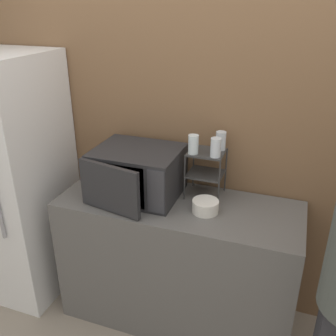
{
  "coord_description": "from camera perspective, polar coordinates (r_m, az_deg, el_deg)",
  "views": [
    {
      "loc": [
        0.64,
        -1.67,
        2.11
      ],
      "look_at": [
        -0.08,
        0.33,
        1.14
      ],
      "focal_mm": 40.0,
      "sensor_mm": 36.0,
      "label": 1
    }
  ],
  "objects": [
    {
      "name": "bowl",
      "position": [
        2.28,
        5.72,
        -5.85
      ],
      "size": [
        0.16,
        0.16,
        0.08
      ],
      "color": "silver",
      "rests_on": "counter"
    },
    {
      "name": "counter",
      "position": [
        2.64,
        1.46,
        -14.09
      ],
      "size": [
        1.55,
        0.6,
        0.92
      ],
      "color": "#595654",
      "rests_on": "ground_plane"
    },
    {
      "name": "wall_back",
      "position": [
        2.52,
        4.1,
        5.72
      ],
      "size": [
        8.0,
        0.06,
        2.6
      ],
      "color": "brown",
      "rests_on": "ground_plane"
    },
    {
      "name": "glass_back_right",
      "position": [
        2.38,
        8.04,
        4.13
      ],
      "size": [
        0.06,
        0.06,
        0.12
      ],
      "color": "silver",
      "rests_on": "dish_rack"
    },
    {
      "name": "glass_front_left",
      "position": [
        2.3,
        3.89,
        3.62
      ],
      "size": [
        0.06,
        0.06,
        0.12
      ],
      "color": "silver",
      "rests_on": "dish_rack"
    },
    {
      "name": "glass_front_right",
      "position": [
        2.26,
        7.29,
        3.11
      ],
      "size": [
        0.06,
        0.06,
        0.12
      ],
      "color": "silver",
      "rests_on": "dish_rack"
    },
    {
      "name": "refrigerator",
      "position": [
        2.97,
        -22.93,
        -1.58
      ],
      "size": [
        0.73,
        0.71,
        1.8
      ],
      "color": "white",
      "rests_on": "ground_plane"
    },
    {
      "name": "microwave",
      "position": [
        2.42,
        -4.81,
        -0.72
      ],
      "size": [
        0.55,
        0.54,
        0.31
      ],
      "color": "#262628",
      "rests_on": "counter"
    },
    {
      "name": "dish_rack",
      "position": [
        2.39,
        5.82,
        0.56
      ],
      "size": [
        0.23,
        0.21,
        0.31
      ],
      "color": "#333333",
      "rests_on": "counter"
    }
  ]
}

